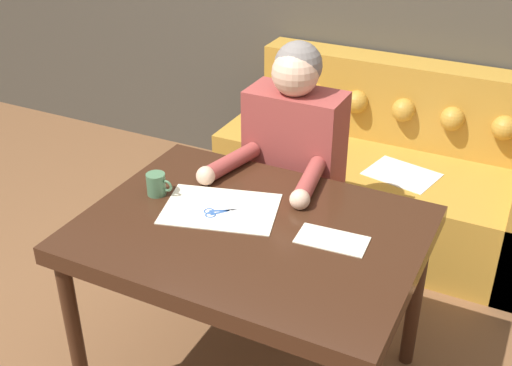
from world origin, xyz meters
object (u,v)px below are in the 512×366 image
at_px(dining_table, 251,244).
at_px(mug, 157,184).
at_px(scissors, 222,212).
at_px(person, 293,177).
at_px(couch, 390,177).

distance_m(dining_table, mug, 0.46).
relative_size(scissors, mug, 1.70).
height_order(person, mug, person).
distance_m(person, mug, 0.68).
distance_m(dining_table, couch, 1.48).
bearing_deg(dining_table, mug, 174.58).
height_order(scissors, mug, mug).
bearing_deg(person, scissors, -94.58).
distance_m(couch, mug, 1.59).
xyz_separation_m(couch, scissors, (-0.30, -1.39, 0.46)).
bearing_deg(scissors, couch, 77.81).
height_order(dining_table, scissors, scissors).
bearing_deg(scissors, dining_table, -14.39).
xyz_separation_m(dining_table, couch, (0.16, 1.42, -0.38)).
bearing_deg(person, mug, -121.03).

